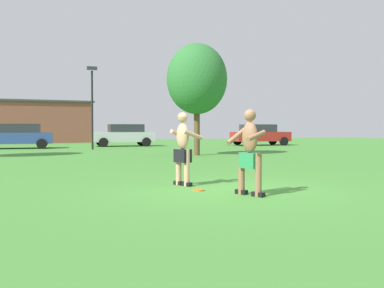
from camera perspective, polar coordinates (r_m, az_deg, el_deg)
The scene contains 10 objects.
ground_plane at distance 9.32m, azimuth 4.96°, elevation -6.01°, with size 80.00×80.00×0.00m, color #428433.
player_with_cap at distance 9.97m, azimuth -1.19°, elevation -0.17°, with size 0.71×0.76×1.68m.
player_in_green at distance 8.57m, azimuth 7.49°, elevation -0.80°, with size 0.70×0.76×1.67m.
frisbee at distance 9.23m, azimuth 0.86°, elevation -6.01°, with size 0.24×0.24×0.03m, color orange.
car_blue_near_post at distance 30.09m, azimuth -21.65°, elevation 1.02°, with size 4.48×2.44×1.58m.
car_silver_mid_lot at distance 31.91m, azimuth -8.84°, elevation 1.19°, with size 4.45×2.35×1.58m.
car_red_far_end at distance 33.62m, azimuth 8.79°, elevation 1.24°, with size 4.48×2.42×1.58m.
lamp_post at distance 27.43m, azimuth -12.84°, elevation 5.86°, with size 0.60×0.24×5.03m.
outbuilding_behind_lot at distance 42.79m, azimuth -21.27°, elevation 2.70°, with size 11.94×6.91×3.73m.
tree_left_field at distance 21.18m, azimuth 0.64°, elevation 8.41°, with size 2.89×2.89×5.35m.
Camera 1 is at (-4.41, -8.11, 1.31)m, focal length 41.07 mm.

